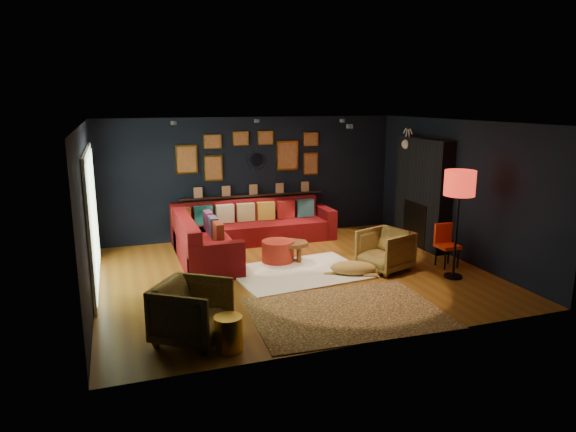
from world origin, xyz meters
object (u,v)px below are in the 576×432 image
object	(u,v)px
pouf	(278,251)
sectional	(235,234)
floor_lamp	(460,187)
dog	(353,265)
coffee_table	(290,246)
armchair_left	(192,309)
gold_stool	(228,333)
orange_chair	(446,241)
armchair_right	(385,248)

from	to	relation	value
pouf	sectional	bearing A→B (deg)	115.92
floor_lamp	dog	size ratio (longest dim) A/B	1.71
coffee_table	dog	world-z (taller)	coffee_table
armchair_left	gold_stool	bearing A→B (deg)	-102.86
gold_stool	orange_chair	xyz separation A→B (m)	(4.43, 1.91, 0.24)
orange_chair	dog	bearing A→B (deg)	178.20
coffee_table	pouf	bearing A→B (deg)	165.97
orange_chair	sectional	bearing A→B (deg)	145.41
coffee_table	gold_stool	world-z (taller)	gold_stool
sectional	orange_chair	bearing A→B (deg)	-33.73
armchair_left	dog	size ratio (longest dim) A/B	0.78
coffee_table	armchair_right	size ratio (longest dim) A/B	1.11
floor_lamp	dog	world-z (taller)	floor_lamp
armchair_left	armchair_right	xyz separation A→B (m)	(3.63, 1.64, -0.02)
gold_stool	armchair_right	bearing A→B (deg)	32.05
armchair_right	gold_stool	xyz separation A→B (m)	(-3.27, -2.04, -0.18)
gold_stool	orange_chair	world-z (taller)	orange_chair
gold_stool	orange_chair	bearing A→B (deg)	23.38
sectional	coffee_table	world-z (taller)	sectional
sectional	gold_stool	world-z (taller)	sectional
sectional	pouf	size ratio (longest dim) A/B	5.77
armchair_right	coffee_table	bearing A→B (deg)	-141.71
sectional	armchair_right	xyz separation A→B (m)	(2.20, -2.11, 0.07)
dog	sectional	bearing A→B (deg)	146.82
coffee_table	orange_chair	distance (m)	2.83
sectional	dog	xyz separation A→B (m)	(1.54, -2.22, -0.14)
orange_chair	pouf	bearing A→B (deg)	157.18
sectional	floor_lamp	xyz separation A→B (m)	(3.11, -2.85, 1.23)
orange_chair	armchair_left	bearing A→B (deg)	-163.38
armchair_right	armchair_left	bearing A→B (deg)	-84.10
floor_lamp	armchair_right	bearing A→B (deg)	141.20
sectional	gold_stool	bearing A→B (deg)	-104.32
floor_lamp	coffee_table	bearing A→B (deg)	144.49
armchair_right	floor_lamp	world-z (taller)	floor_lamp
coffee_table	gold_stool	bearing A→B (deg)	-121.17
armchair_left	orange_chair	size ratio (longest dim) A/B	1.08
sectional	floor_lamp	bearing A→B (deg)	-42.41
armchair_right	sectional	bearing A→B (deg)	-152.21
pouf	dog	size ratio (longest dim) A/B	0.55
coffee_table	orange_chair	bearing A→B (deg)	-22.58
armchair_left	sectional	bearing A→B (deg)	13.98
armchair_left	floor_lamp	bearing A→B (deg)	-43.85
sectional	floor_lamp	world-z (taller)	floor_lamp
armchair_left	orange_chair	bearing A→B (deg)	-37.69
pouf	armchair_right	world-z (taller)	armchair_right
pouf	gold_stool	bearing A→B (deg)	-117.65
sectional	armchair_left	world-z (taller)	sectional
sectional	coffee_table	size ratio (longest dim) A/B	3.87
sectional	armchair_right	bearing A→B (deg)	-43.79
pouf	orange_chair	world-z (taller)	orange_chair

